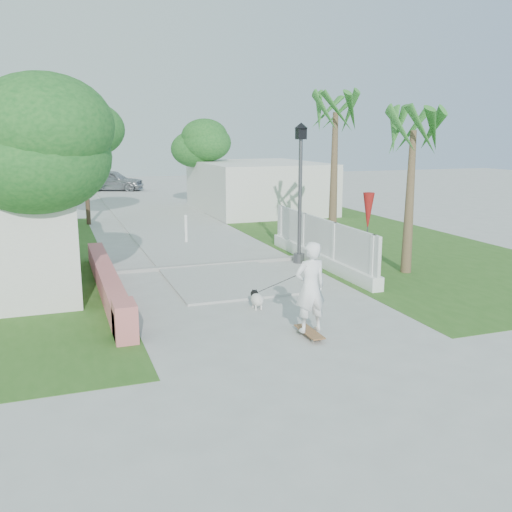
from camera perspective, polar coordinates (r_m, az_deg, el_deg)
name	(u,v)px	position (r m, az deg, el deg)	size (l,w,h in m)	color
ground	(280,325)	(12.60, 2.39, -6.90)	(90.00, 90.00, 0.00)	#B7B7B2
path_strip	(141,210)	(31.61, -11.40, 4.53)	(3.20, 36.00, 0.06)	#B7B7B2
curb	(209,265)	(18.07, -4.77, -0.86)	(6.50, 0.25, 0.10)	#999993
grass_right	(369,241)	(22.60, 11.26, 1.48)	(8.00, 20.00, 0.01)	#2F5A1C
pink_wall	(109,285)	(15.11, -14.52, -2.79)	(0.45, 8.20, 0.80)	#C26663
lattice_fence	(320,248)	(18.22, 6.41, 0.81)	(0.35, 7.00, 1.50)	white
building_right	(258,186)	(30.99, 0.18, 6.98)	(6.00, 8.00, 2.60)	silver
street_lamp	(300,188)	(18.18, 4.43, 6.82)	(0.44, 0.44, 4.44)	#59595E
bollard	(186,228)	(21.83, -7.02, 2.78)	(0.14, 0.14, 1.09)	white
patio_umbrella	(368,212)	(18.26, 11.15, 4.31)	(0.36, 0.36, 2.30)	#59595E
tree_left_near	(49,146)	(14.00, -19.95, 10.27)	(3.60, 3.60, 5.28)	#4C3826
tree_left_mid	(16,153)	(19.53, -22.90, 9.43)	(3.20, 3.20, 4.85)	#4C3826
tree_path_left	(84,140)	(27.04, -16.81, 11.06)	(3.40, 3.40, 5.23)	#4C3826
tree_path_right	(198,145)	(31.95, -5.84, 11.02)	(3.00, 3.00, 4.79)	#4C3826
tree_path_far	(78,138)	(37.04, -17.39, 11.19)	(3.20, 3.20, 5.17)	#4C3826
palm_far	(335,122)	(19.75, 7.95, 13.15)	(1.80, 1.80, 5.30)	brown
palm_near	(413,139)	(17.33, 15.44, 11.23)	(1.80, 1.80, 4.70)	brown
skateboarder	(300,287)	(11.90, 4.40, -3.11)	(0.73, 2.89, 2.00)	#99653D
dog	(257,299)	(13.68, 0.06, -4.30)	(0.30, 0.63, 0.43)	white
parked_car	(111,180)	(42.63, -14.27, 7.33)	(1.84, 4.56, 1.55)	#989A9F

